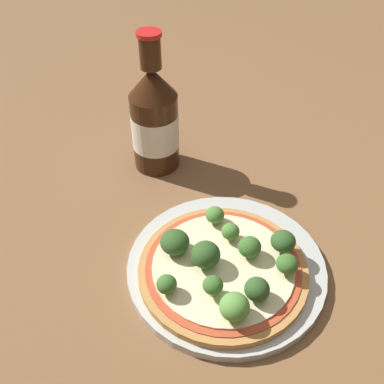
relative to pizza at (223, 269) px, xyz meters
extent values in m
plane|color=brown|center=(-0.01, 0.01, -0.02)|extent=(3.00, 3.00, 0.00)
cylinder|color=#B2B7B2|center=(0.01, 0.00, -0.01)|extent=(0.25, 0.25, 0.01)
cylinder|color=#B77F42|center=(0.00, 0.00, 0.00)|extent=(0.21, 0.21, 0.01)
cylinder|color=#B74728|center=(0.00, 0.00, 0.00)|extent=(0.19, 0.19, 0.00)
cylinder|color=beige|center=(0.00, 0.00, 0.01)|extent=(0.17, 0.17, 0.00)
cylinder|color=#89A866|center=(0.03, 0.03, 0.01)|extent=(0.01, 0.01, 0.01)
ellipsoid|color=#477A33|center=(0.03, 0.03, 0.02)|extent=(0.02, 0.02, 0.02)
cylinder|color=#89A866|center=(-0.04, 0.04, 0.01)|extent=(0.01, 0.01, 0.01)
ellipsoid|color=#2D5123|center=(-0.04, 0.04, 0.02)|extent=(0.04, 0.04, 0.03)
cylinder|color=#89A866|center=(-0.02, 0.01, 0.01)|extent=(0.01, 0.01, 0.01)
ellipsoid|color=#2D5123|center=(-0.02, 0.01, 0.03)|extent=(0.03, 0.03, 0.03)
cylinder|color=#89A866|center=(0.04, 0.00, 0.01)|extent=(0.01, 0.01, 0.01)
ellipsoid|color=#386628|center=(0.04, 0.00, 0.02)|extent=(0.03, 0.03, 0.02)
cylinder|color=#89A866|center=(0.08, -0.01, 0.01)|extent=(0.01, 0.01, 0.01)
ellipsoid|color=#2D5123|center=(0.08, -0.01, 0.02)|extent=(0.03, 0.03, 0.02)
cylinder|color=#89A866|center=(0.02, 0.07, 0.01)|extent=(0.01, 0.01, 0.01)
ellipsoid|color=#477A33|center=(0.02, 0.07, 0.02)|extent=(0.02, 0.02, 0.02)
cylinder|color=#89A866|center=(0.01, -0.06, 0.01)|extent=(0.01, 0.01, 0.01)
ellipsoid|color=#2D5123|center=(0.01, -0.06, 0.02)|extent=(0.03, 0.03, 0.03)
cylinder|color=#89A866|center=(-0.02, -0.07, 0.01)|extent=(0.01, 0.01, 0.01)
ellipsoid|color=#568E3D|center=(-0.02, -0.07, 0.02)|extent=(0.03, 0.03, 0.03)
cylinder|color=#89A866|center=(0.06, -0.04, 0.01)|extent=(0.01, 0.01, 0.01)
ellipsoid|color=#386628|center=(0.06, -0.04, 0.02)|extent=(0.03, 0.03, 0.02)
cylinder|color=#89A866|center=(-0.03, -0.03, 0.01)|extent=(0.01, 0.01, 0.01)
ellipsoid|color=#386628|center=(-0.03, -0.03, 0.02)|extent=(0.02, 0.02, 0.02)
cylinder|color=#89A866|center=(-0.08, -0.01, 0.01)|extent=(0.01, 0.01, 0.01)
ellipsoid|color=#386628|center=(-0.08, -0.01, 0.02)|extent=(0.02, 0.02, 0.02)
cylinder|color=#381E0F|center=(0.01, 0.25, 0.04)|extent=(0.07, 0.07, 0.12)
cylinder|color=silver|center=(0.01, 0.25, 0.05)|extent=(0.07, 0.07, 0.06)
cone|color=#381E0F|center=(0.01, 0.25, 0.13)|extent=(0.07, 0.07, 0.04)
cylinder|color=#381E0F|center=(0.01, 0.25, 0.17)|extent=(0.03, 0.03, 0.05)
cylinder|color=red|center=(0.01, 0.25, 0.20)|extent=(0.03, 0.03, 0.01)
camera|label=1|loc=(-0.18, -0.29, 0.43)|focal=42.00mm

